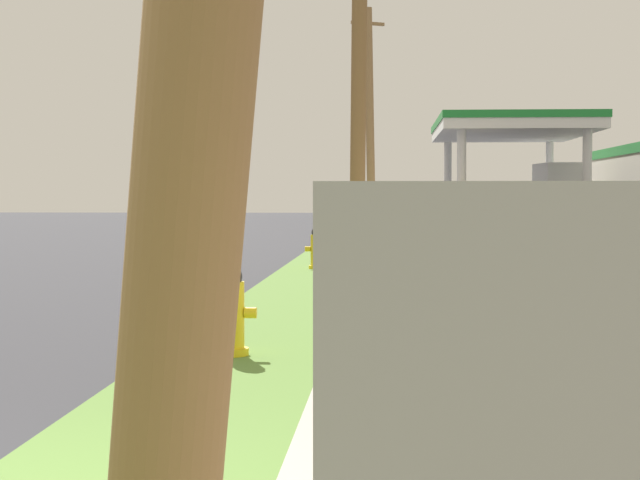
{
  "coord_description": "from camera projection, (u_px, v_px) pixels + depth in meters",
  "views": [
    {
      "loc": [
        1.91,
        -3.92,
        1.43
      ],
      "look_at": [
        0.7,
        15.27,
        0.62
      ],
      "focal_mm": 61.56,
      "sensor_mm": 36.0,
      "label": 1
    }
  ],
  "objects": [
    {
      "name": "fire_hydrant_third",
      "position": [
        343.0,
        230.0,
        30.38
      ],
      "size": [
        0.42,
        0.37,
        0.74
      ],
      "color": "yellow",
      "rests_on": "grass_verge"
    },
    {
      "name": "fire_hydrant_nearest",
      "position": [
        231.0,
        315.0,
        8.89
      ],
      "size": [
        0.42,
        0.37,
        0.74
      ],
      "color": "yellow",
      "rests_on": "grass_verge"
    },
    {
      "name": "gas_station_canopy",
      "position": [
        632.0,
        172.0,
        57.08
      ],
      "size": [
        14.6,
        16.58,
        5.33
      ],
      "color": "silver",
      "rests_on": "ground"
    },
    {
      "name": "car_black_by_near_pump",
      "position": [
        528.0,
        206.0,
        64.38
      ],
      "size": [
        2.1,
        4.57,
        1.57
      ],
      "color": "black",
      "rests_on": "ground"
    },
    {
      "name": "utility_pole_midground",
      "position": [
        359.0,
        29.0,
        22.54
      ],
      "size": [
        1.0,
        1.14,
        9.26
      ],
      "color": "olive",
      "rests_on": "grass_verge"
    },
    {
      "name": "truck_silver_on_apron",
      "position": [
        560.0,
        204.0,
        57.44
      ],
      "size": [
        2.39,
        5.5,
        1.97
      ],
      "color": "#BCBCC1",
      "rests_on": "ground"
    },
    {
      "name": "truck_white_at_forecourt",
      "position": [
        555.0,
        193.0,
        60.31
      ],
      "size": [
        2.58,
        6.53,
        3.11
      ],
      "color": "white",
      "rests_on": "ground"
    },
    {
      "name": "fire_hydrant_fourth",
      "position": [
        354.0,
        221.0,
        40.17
      ],
      "size": [
        0.42,
        0.38,
        0.74
      ],
      "color": "yellow",
      "rests_on": "grass_verge"
    },
    {
      "name": "truck_tan_at_far_bay",
      "position": [
        480.0,
        205.0,
        50.15
      ],
      "size": [
        2.27,
        5.46,
        1.97
      ],
      "color": "tan",
      "rests_on": "ground"
    },
    {
      "name": "car_navy_by_far_pump",
      "position": [
        536.0,
        209.0,
        53.97
      ],
      "size": [
        2.18,
        4.6,
        1.57
      ],
      "color": "navy",
      "rests_on": "ground"
    },
    {
      "name": "utility_pole_background",
      "position": [
        370.0,
        116.0,
        42.25
      ],
      "size": [
        1.29,
        0.77,
        8.48
      ],
      "color": "#937047",
      "rests_on": "grass_verge"
    },
    {
      "name": "fire_hydrant_second",
      "position": [
        317.0,
        250.0,
        19.22
      ],
      "size": [
        0.42,
        0.38,
        0.74
      ],
      "color": "yellow",
      "rests_on": "grass_verge"
    }
  ]
}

